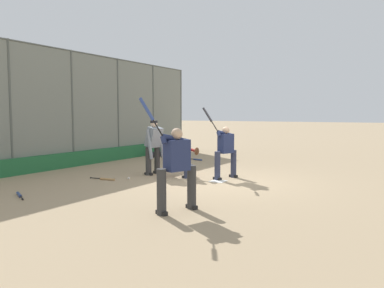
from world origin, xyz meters
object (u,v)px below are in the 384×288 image
at_px(catcher_behind_plate, 184,158).
at_px(spare_bat_near_backstop, 105,179).
at_px(spare_bat_by_padding, 197,159).
at_px(spare_bat_third_base_side, 19,195).
at_px(batter_at_plate, 225,150).
at_px(equipment_bag_dugout_side, 159,154).
at_px(baseball_loose, 129,178).
at_px(umpire_home, 154,145).
at_px(batter_on_deck, 176,166).

relative_size(catcher_behind_plate, spare_bat_near_backstop, 1.36).
height_order(spare_bat_by_padding, spare_bat_third_base_side, same).
distance_m(batter_at_plate, equipment_bag_dugout_side, 6.52).
distance_m(batter_at_plate, baseball_loose, 3.06).
bearing_deg(catcher_behind_plate, spare_bat_near_backstop, -54.23).
bearing_deg(umpire_home, baseball_loose, 0.49).
relative_size(catcher_behind_plate, batter_on_deck, 0.51).
distance_m(catcher_behind_plate, spare_bat_third_base_side, 4.83).
distance_m(batter_on_deck, spare_bat_third_base_side, 4.19).
relative_size(spare_bat_third_base_side, baseball_loose, 10.46).
xyz_separation_m(batter_at_plate, catcher_behind_plate, (0.40, -1.24, -0.26)).
height_order(umpire_home, batter_on_deck, batter_on_deck).
bearing_deg(equipment_bag_dugout_side, baseball_loose, 27.57).
relative_size(batter_at_plate, spare_bat_near_backstop, 2.51).
bearing_deg(spare_bat_third_base_side, batter_at_plate, -96.70).
bearing_deg(equipment_bag_dugout_side, batter_at_plate, 54.45).
height_order(catcher_behind_plate, umpire_home, umpire_home).
height_order(umpire_home, equipment_bag_dugout_side, umpire_home).
bearing_deg(spare_bat_by_padding, catcher_behind_plate, -50.94).
bearing_deg(spare_bat_near_backstop, batter_on_deck, -35.57).
bearing_deg(equipment_bag_dugout_side, catcher_behind_plate, 44.03).
xyz_separation_m(spare_bat_by_padding, spare_bat_third_base_side, (8.24, -0.08, 0.00)).
distance_m(batter_on_deck, baseball_loose, 4.17).
xyz_separation_m(catcher_behind_plate, spare_bat_third_base_side, (4.40, -1.90, -0.58)).
height_order(baseball_loose, equipment_bag_dugout_side, equipment_bag_dugout_side).
bearing_deg(umpire_home, batter_at_plate, 107.53).
bearing_deg(spare_bat_by_padding, spare_bat_third_base_side, -76.85).
bearing_deg(equipment_bag_dugout_side, spare_bat_by_padding, 81.70).
xyz_separation_m(batter_on_deck, spare_bat_near_backstop, (-1.90, -3.83, -0.90)).
distance_m(baseball_loose, equipment_bag_dugout_side, 6.10).
xyz_separation_m(umpire_home, spare_bat_by_padding, (-3.94, -0.71, -0.92)).
relative_size(batter_at_plate, spare_bat_third_base_side, 2.82).
bearing_deg(baseball_loose, spare_bat_near_backstop, -48.46).
relative_size(spare_bat_near_backstop, spare_bat_by_padding, 1.06).
distance_m(spare_bat_by_padding, spare_bat_third_base_side, 8.24).
xyz_separation_m(spare_bat_third_base_side, equipment_bag_dugout_side, (-8.56, -2.13, 0.09)).
bearing_deg(spare_bat_third_base_side, spare_bat_near_backstop, -67.37).
distance_m(batter_at_plate, spare_bat_by_padding, 4.68).
xyz_separation_m(batter_at_plate, spare_bat_near_backstop, (2.09, -2.96, -0.84)).
bearing_deg(spare_bat_near_backstop, catcher_behind_plate, 35.30).
bearing_deg(batter_at_plate, equipment_bag_dugout_side, -108.38).
relative_size(batter_at_plate, catcher_behind_plate, 1.85).
height_order(batter_at_plate, spare_bat_near_backstop, batter_at_plate).
distance_m(catcher_behind_plate, batter_on_deck, 4.18).
bearing_deg(spare_bat_by_padding, umpire_home, -66.03).
bearing_deg(equipment_bag_dugout_side, batter_on_deck, 38.35).
xyz_separation_m(spare_bat_third_base_side, baseball_loose, (-3.16, 0.70, 0.00)).
height_order(batter_at_plate, batter_on_deck, batter_on_deck).
relative_size(umpire_home, spare_bat_by_padding, 2.16).
height_order(catcher_behind_plate, equipment_bag_dugout_side, catcher_behind_plate).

